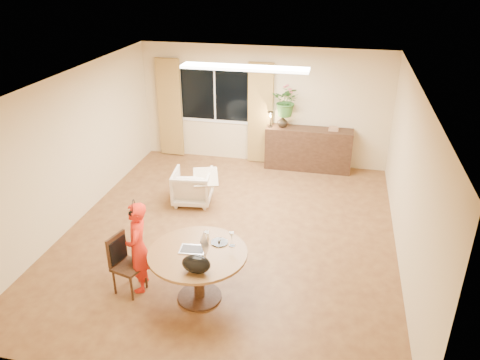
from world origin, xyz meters
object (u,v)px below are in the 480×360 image
Objects in this scene: child at (138,247)px; sideboard at (308,149)px; dining_table at (198,262)px; dining_chair at (128,265)px; armchair at (192,187)px.

child is 0.72× the size of sideboard.
child reaches higher than dining_table.
armchair is at bearing 104.25° from dining_chair.
armchair is at bearing 167.16° from child.
dining_table is at bearing -102.74° from sideboard.
child is 5.07m from sideboard.
child is at bearing 57.96° from dining_chair.
child is at bearing 176.95° from dining_table.
armchair is at bearing 109.40° from dining_table.
sideboard is at bearing 143.19° from child.
dining_chair reaches higher than dining_table.
dining_chair is 0.29m from child.
dining_chair reaches higher than armchair.
child reaches higher than sideboard.
armchair is (0.05, 2.72, -0.10)m from dining_chair.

